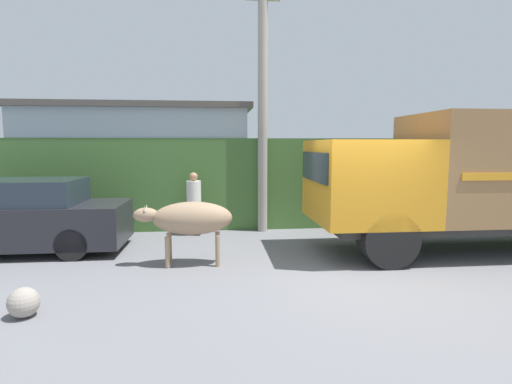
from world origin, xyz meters
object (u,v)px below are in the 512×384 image
(pedestrian_on_hill, at_px, (194,201))
(roadside_rock, at_px, (24,302))
(utility_pole, at_px, (263,98))
(parked_suv, at_px, (13,217))
(cargo_truck, at_px, (489,175))
(brown_cow, at_px, (190,219))

(pedestrian_on_hill, bearing_deg, roadside_rock, 80.32)
(pedestrian_on_hill, xyz_separation_m, utility_pole, (1.82, 0.31, 2.66))
(parked_suv, distance_m, utility_pole, 6.45)
(roadside_rock, bearing_deg, utility_pole, 53.04)
(cargo_truck, xyz_separation_m, roadside_rock, (-8.49, -2.58, -1.47))
(brown_cow, bearing_deg, roadside_rock, -147.89)
(brown_cow, bearing_deg, cargo_truck, -10.71)
(utility_pole, bearing_deg, brown_cow, -120.91)
(brown_cow, xyz_separation_m, roadside_rock, (-2.10, -2.20, -0.70))
(pedestrian_on_hill, height_order, utility_pole, utility_pole)
(parked_suv, height_order, roadside_rock, parked_suv)
(brown_cow, height_order, pedestrian_on_hill, pedestrian_on_hill)
(pedestrian_on_hill, bearing_deg, utility_pole, -156.87)
(cargo_truck, relative_size, brown_cow, 3.91)
(cargo_truck, bearing_deg, brown_cow, -176.52)
(parked_suv, bearing_deg, pedestrian_on_hill, 15.89)
(cargo_truck, distance_m, brown_cow, 6.44)
(parked_suv, distance_m, pedestrian_on_hill, 4.01)
(brown_cow, distance_m, roadside_rock, 3.12)
(pedestrian_on_hill, bearing_deg, cargo_truck, 174.23)
(cargo_truck, distance_m, parked_suv, 10.30)
(utility_pole, distance_m, roadside_rock, 7.23)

